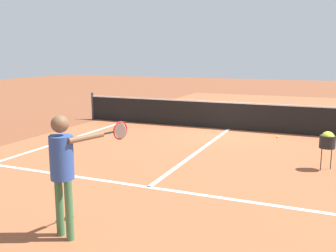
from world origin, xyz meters
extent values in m
plane|color=brown|center=(0.00, 0.00, 0.00)|extent=(60.00, 60.00, 0.00)
cube|color=#9E5433|center=(0.00, 0.00, 0.00)|extent=(10.62, 24.40, 0.00)
cube|color=white|center=(-4.11, -5.95, 0.00)|extent=(0.10, 11.89, 0.01)
cube|color=white|center=(0.00, -6.40, 0.00)|extent=(8.22, 0.10, 0.01)
cube|color=white|center=(0.00, -3.20, 0.00)|extent=(0.10, 6.40, 0.01)
cylinder|color=#33383D|center=(-5.56, 0.00, 0.54)|extent=(0.09, 0.09, 1.07)
cube|color=black|center=(0.00, 0.00, 0.46)|extent=(11.12, 0.02, 0.91)
cube|color=white|center=(0.00, 0.00, 0.94)|extent=(11.12, 0.03, 0.05)
cylinder|color=#3F7247|center=(-0.29, -8.67, 0.43)|extent=(0.11, 0.11, 0.85)
cylinder|color=#3F7247|center=(-0.08, -8.73, 0.43)|extent=(0.11, 0.11, 0.85)
cylinder|color=#2D4C99|center=(-0.18, -8.70, 1.15)|extent=(0.32, 0.32, 0.60)
sphere|color=brown|center=(-0.18, -8.70, 1.61)|extent=(0.24, 0.24, 0.24)
cylinder|color=brown|center=(-0.34, -8.65, 1.16)|extent=(0.08, 0.08, 0.58)
cylinder|color=brown|center=(0.06, -8.47, 1.40)|extent=(0.24, 0.58, 0.08)
cylinder|color=black|center=(0.18, -8.08, 1.40)|extent=(0.09, 0.22, 0.03)
torus|color=red|center=(0.24, -7.85, 1.40)|extent=(0.10, 0.28, 0.28)
cylinder|color=silver|center=(0.24, -7.85, 1.40)|extent=(0.24, 0.07, 0.25)
cylinder|color=black|center=(3.14, -3.84, 0.64)|extent=(0.34, 0.34, 0.28)
cylinder|color=black|center=(3.04, -3.94, 0.25)|extent=(0.02, 0.02, 0.50)
cylinder|color=black|center=(3.24, -3.73, 0.25)|extent=(0.02, 0.02, 0.50)
sphere|color=#CCE033|center=(3.14, -3.84, 0.73)|extent=(0.29, 0.29, 0.29)
sphere|color=#CCE033|center=(1.73, -0.77, 0.03)|extent=(0.07, 0.07, 0.07)
camera|label=1|loc=(3.05, -12.68, 2.49)|focal=40.48mm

